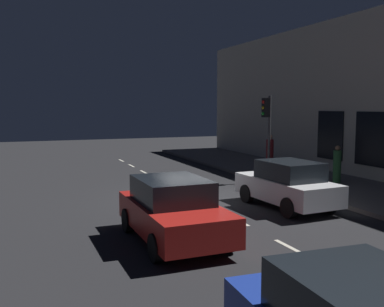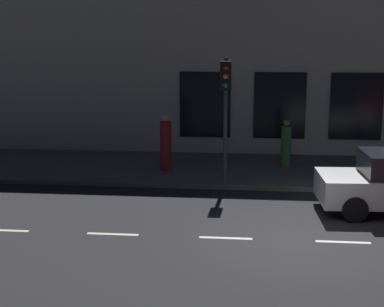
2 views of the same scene
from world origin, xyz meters
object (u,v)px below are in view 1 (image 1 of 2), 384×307
(parked_car_1, at_px, (173,210))
(parked_car_2, at_px, (287,184))
(traffic_light, at_px, (267,120))
(pedestrian_0, at_px, (337,166))
(pedestrian_1, at_px, (270,154))

(parked_car_1, distance_m, parked_car_2, 5.15)
(traffic_light, relative_size, pedestrian_0, 2.33)
(parked_car_2, xyz_separation_m, pedestrian_0, (4.23, 2.55, 0.10))
(parked_car_2, xyz_separation_m, pedestrian_1, (3.35, 6.45, 0.23))
(parked_car_2, bearing_deg, pedestrian_1, 59.58)
(traffic_light, distance_m, parked_car_2, 5.29)
(parked_car_1, distance_m, pedestrian_0, 10.06)
(traffic_light, height_order, parked_car_2, traffic_light)
(parked_car_2, distance_m, pedestrian_1, 7.27)
(traffic_light, bearing_deg, pedestrian_0, -40.20)
(parked_car_1, bearing_deg, parked_car_2, -157.68)
(pedestrian_0, bearing_deg, pedestrian_1, -153.33)
(traffic_light, bearing_deg, parked_car_1, -135.93)
(traffic_light, distance_m, pedestrian_0, 3.56)
(pedestrian_1, bearing_deg, traffic_light, -47.88)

